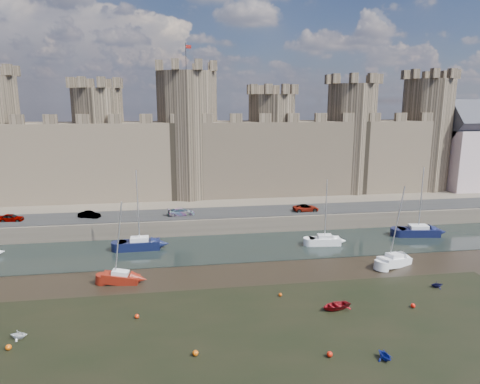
{
  "coord_description": "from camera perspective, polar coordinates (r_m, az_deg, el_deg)",
  "views": [
    {
      "loc": [
        -0.41,
        -32.83,
        20.3
      ],
      "look_at": [
        7.91,
        22.0,
        8.46
      ],
      "focal_mm": 32.0,
      "sensor_mm": 36.0,
      "label": 1
    }
  ],
  "objects": [
    {
      "name": "ground",
      "position": [
        38.6,
        -7.15,
        -19.78
      ],
      "size": [
        160.0,
        160.0,
        0.0
      ],
      "primitive_type": "plane",
      "color": "black",
      "rests_on": "ground"
    },
    {
      "name": "water_channel",
      "position": [
        60.33,
        -7.81,
        -7.68
      ],
      "size": [
        160.0,
        12.0,
        0.08
      ],
      "primitive_type": "cube",
      "color": "black",
      "rests_on": "ground"
    },
    {
      "name": "quay",
      "position": [
        94.76,
        -8.21,
        0.34
      ],
      "size": [
        160.0,
        60.0,
        2.5
      ],
      "primitive_type": "cube",
      "color": "#4C443A",
      "rests_on": "ground"
    },
    {
      "name": "road",
      "position": [
        69.14,
        -8.01,
        -2.94
      ],
      "size": [
        160.0,
        7.0,
        0.1
      ],
      "primitive_type": "cube",
      "color": "black",
      "rests_on": "quay"
    },
    {
      "name": "castle",
      "position": [
        81.29,
        -8.79,
        5.82
      ],
      "size": [
        108.5,
        11.0,
        29.0
      ],
      "color": "#42382B",
      "rests_on": "quay"
    },
    {
      "name": "car_0",
      "position": [
        72.96,
        -28.21,
        -3.04
      ],
      "size": [
        3.65,
        1.73,
        1.21
      ],
      "primitive_type": "imported",
      "rotation": [
        0.0,
        0.0,
        1.48
      ],
      "color": "gray",
      "rests_on": "quay"
    },
    {
      "name": "car_1",
      "position": [
        70.2,
        -19.45,
        -2.87
      ],
      "size": [
        3.56,
        2.22,
        1.11
      ],
      "primitive_type": "imported",
      "rotation": [
        0.0,
        0.0,
        1.24
      ],
      "color": "gray",
      "rests_on": "quay"
    },
    {
      "name": "car_2",
      "position": [
        68.27,
        -7.85,
        -2.64
      ],
      "size": [
        4.39,
        2.31,
        1.21
      ],
      "primitive_type": "imported",
      "rotation": [
        0.0,
        0.0,
        1.72
      ],
      "color": "gray",
      "rests_on": "quay"
    },
    {
      "name": "car_3",
      "position": [
        71.0,
        8.78,
        -2.12
      ],
      "size": [
        4.31,
        2.13,
        1.18
      ],
      "primitive_type": "imported",
      "rotation": [
        0.0,
        0.0,
        1.61
      ],
      "color": "gray",
      "rests_on": "quay"
    },
    {
      "name": "sailboat_1",
      "position": [
        61.37,
        -13.22,
        -6.74
      ],
      "size": [
        5.6,
        2.27,
        11.13
      ],
      "rotation": [
        0.0,
        0.0,
        0.02
      ],
      "color": "black",
      "rests_on": "ground"
    },
    {
      "name": "sailboat_2",
      "position": [
        62.78,
        11.2,
        -6.3
      ],
      "size": [
        4.57,
        2.16,
        9.53
      ],
      "rotation": [
        0.0,
        0.0,
        -0.1
      ],
      "color": "silver",
      "rests_on": "ground"
    },
    {
      "name": "sailboat_3",
      "position": [
        71.05,
        22.66,
        -4.82
      ],
      "size": [
        6.33,
        3.22,
        10.61
      ],
      "rotation": [
        0.0,
        0.0,
        -0.15
      ],
      "color": "black",
      "rests_on": "ground"
    },
    {
      "name": "sailboat_4",
      "position": [
        51.23,
        -15.62,
        -10.89
      ],
      "size": [
        4.25,
        2.08,
        9.55
      ],
      "rotation": [
        0.0,
        0.0,
        -0.12
      ],
      "color": "maroon",
      "rests_on": "ground"
    },
    {
      "name": "sailboat_5",
      "position": [
        57.58,
        19.86,
        -8.55
      ],
      "size": [
        5.08,
        3.65,
        10.24
      ],
      "rotation": [
        0.0,
        0.0,
        0.43
      ],
      "color": "silver",
      "rests_on": "ground"
    },
    {
      "name": "dinghy_3",
      "position": [
        43.67,
        -27.42,
        -16.51
      ],
      "size": [
        1.73,
        1.56,
        0.8
      ],
      "primitive_type": "imported",
      "rotation": [
        1.57,
        0.0,
        1.39
      ],
      "color": "white",
      "rests_on": "ground"
    },
    {
      "name": "dinghy_4",
      "position": [
        45.0,
        12.62,
        -14.61
      ],
      "size": [
        3.62,
        3.03,
        0.64
      ],
      "primitive_type": "imported",
      "rotation": [
        1.57,
        0.0,
        5.01
      ],
      "color": "maroon",
      "rests_on": "ground"
    },
    {
      "name": "dinghy_5",
      "position": [
        38.34,
        18.72,
        -19.91
      ],
      "size": [
        1.61,
        1.76,
        0.8
      ],
      "primitive_type": "imported",
      "rotation": [
        1.57,
        0.0,
        0.22
      ],
      "color": "navy",
      "rests_on": "ground"
    },
    {
      "name": "dinghy_7",
      "position": [
        53.19,
        24.78,
        -11.12
      ],
      "size": [
        1.42,
        1.23,
        0.73
      ],
      "primitive_type": "imported",
      "rotation": [
        1.57,
        0.0,
        1.55
      ],
      "color": "black",
      "rests_on": "ground"
    },
    {
      "name": "buoy_0",
      "position": [
        42.41,
        -28.49,
        -17.74
      ],
      "size": [
        0.49,
        0.49,
        0.49
      ],
      "primitive_type": "sphere",
      "color": "#D05109",
      "rests_on": "ground"
    },
    {
      "name": "buoy_1",
      "position": [
        43.49,
        -13.59,
        -15.81
      ],
      "size": [
        0.43,
        0.43,
        0.43
      ],
      "primitive_type": "sphere",
      "color": "red",
      "rests_on": "ground"
    },
    {
      "name": "buoy_2",
      "position": [
        37.66,
        11.87,
        -20.42
      ],
      "size": [
        0.48,
        0.48,
        0.48
      ],
      "primitive_type": "sphere",
      "color": "red",
      "rests_on": "ground"
    },
    {
      "name": "buoy_3",
      "position": [
        46.76,
        5.39,
        -13.47
      ],
      "size": [
        0.38,
        0.38,
        0.38
      ],
      "primitive_type": "sphere",
      "color": "#BC4108",
      "rests_on": "ground"
    },
    {
      "name": "buoy_4",
      "position": [
        37.25,
        -5.97,
        -20.58
      ],
      "size": [
        0.5,
        0.5,
        0.5
      ],
      "primitive_type": "sphere",
      "color": "#C14D08",
      "rests_on": "ground"
    },
    {
      "name": "buoy_5",
      "position": [
        47.52,
        22.07,
        -13.86
      ],
      "size": [
        0.47,
        0.47,
        0.47
      ],
      "primitive_type": "sphere",
      "color": "red",
      "rests_on": "ground"
    }
  ]
}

